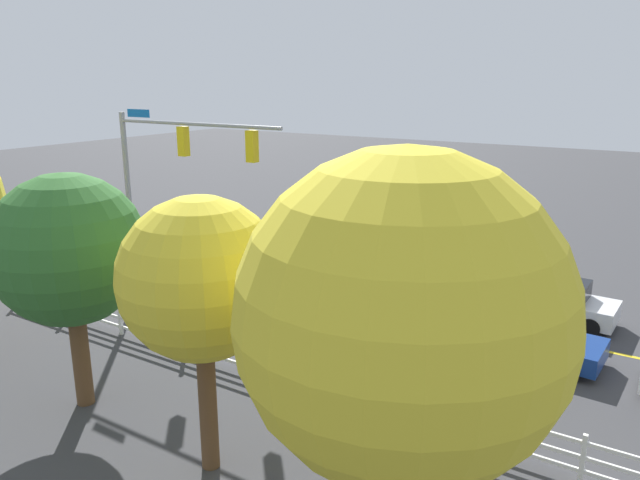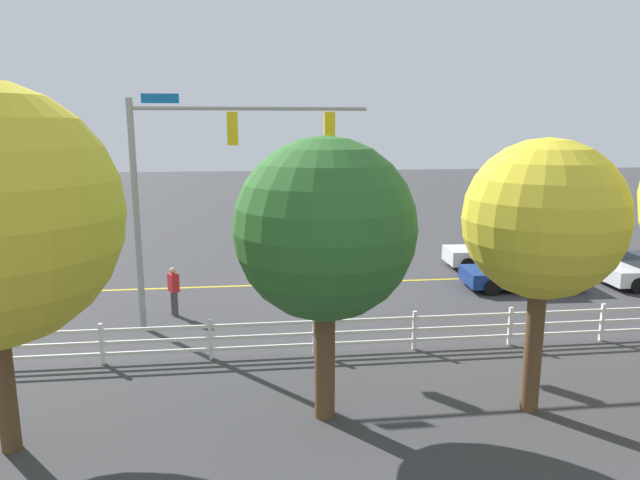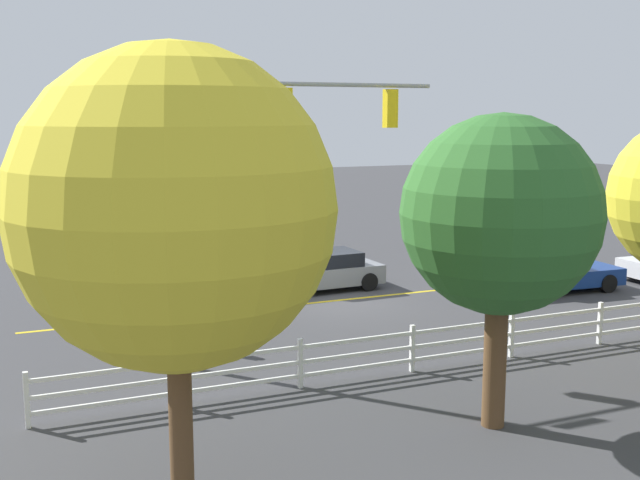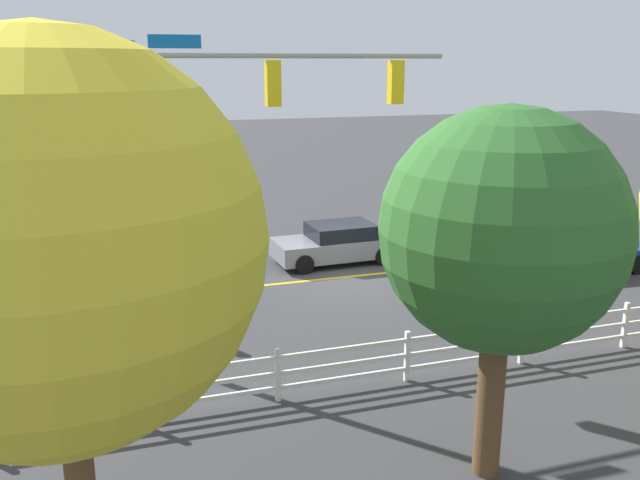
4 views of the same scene
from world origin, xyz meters
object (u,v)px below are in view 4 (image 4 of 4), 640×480
(car_3, at_px, (579,252))
(car_1, at_px, (337,243))
(tree_3, at_px, (502,232))
(pedestrian, at_px, (181,303))
(tree_1, at_px, (55,243))
(car_0, at_px, (525,226))

(car_3, bearing_deg, car_1, 158.70)
(car_1, height_order, car_3, car_1)
(car_3, bearing_deg, tree_3, -131.68)
(pedestrian, height_order, tree_1, tree_1)
(car_0, distance_m, car_1, 7.66)
(pedestrian, bearing_deg, tree_3, -90.33)
(car_3, relative_size, tree_1, 0.66)
(tree_3, bearing_deg, car_0, -126.62)
(tree_3, bearing_deg, car_3, -134.83)
(car_0, height_order, tree_1, tree_1)
(pedestrian, xyz_separation_m, tree_3, (-4.20, 7.35, 3.28))
(car_1, xyz_separation_m, tree_1, (8.06, 13.01, 4.04))
(car_1, xyz_separation_m, pedestrian, (5.89, 5.08, 0.26))
(car_0, bearing_deg, car_3, 87.79)
(car_3, bearing_deg, tree_1, -144.76)
(tree_3, bearing_deg, car_1, -97.72)
(pedestrian, distance_m, tree_1, 9.05)
(car_0, height_order, car_1, car_0)
(car_1, relative_size, pedestrian, 2.53)
(car_0, relative_size, tree_3, 0.68)
(tree_1, height_order, tree_3, tree_1)
(car_3, relative_size, tree_3, 0.77)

